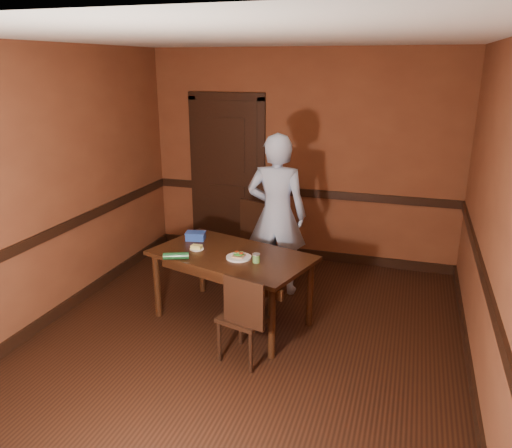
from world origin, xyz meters
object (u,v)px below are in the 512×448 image
Objects in this scene: dining_table at (232,287)px; sauce_jar at (256,258)px; sandwich_plate at (239,256)px; chair_far at (257,247)px; person at (277,215)px; food_tub at (196,236)px; chair_near at (245,315)px; cheese_saucer at (197,248)px.

sauce_jar is (0.30, -0.14, 0.41)m from dining_table.
sauce_jar reaches higher than sandwich_plate.
person reaches higher than chair_far.
person is 0.93m from sandwich_plate.
food_tub is (-0.80, 0.40, -0.00)m from sauce_jar.
chair_far reaches higher than sauce_jar.
dining_table is at bearing -67.97° from chair_far.
sandwich_plate is at bearing 77.91° from person.
chair_near is 9.68× the size of sauce_jar.
chair_far reaches higher than chair_near.
person is (0.23, 0.82, 0.54)m from dining_table.
chair_far is (-0.01, 0.85, 0.13)m from dining_table.
cheese_saucer is (-0.38, 0.01, 0.38)m from dining_table.
person is at bearing 14.46° from chair_far.
cheese_saucer is at bearing 167.80° from sauce_jar.
chair_far is 1.50m from chair_near.
chair_near reaches higher than sauce_jar.
person is (-0.12, 1.43, 0.49)m from chair_near.
cheese_saucer is at bearing -92.34° from chair_far.
cheese_saucer is (-0.67, 0.15, -0.03)m from sauce_jar.
chair_far is at bearing 106.84° from dining_table.
chair_near is 3.70× the size of food_tub.
dining_table is 6.37× the size of sandwich_plate.
dining_table is 1.58× the size of chair_far.
dining_table is at bearing 140.85° from sandwich_plate.
dining_table is 10.97× the size of cheese_saucer.
sandwich_plate is at bearing -41.04° from food_tub.
sandwich_plate is at bearing -49.78° from chair_near.
person is at bearing 94.01° from sauce_jar.
chair_far is 0.48m from person.
sauce_jar is (-0.05, 0.47, 0.35)m from chair_near.
chair_far is 6.93× the size of cheese_saucer.
chair_far is 0.95m from cheese_saucer.
chair_near is 1.51m from person.
dining_table is 0.70m from chair_near.
person is at bearing 82.11° from sandwich_plate.
chair_far is 11.30× the size of sauce_jar.
chair_near is 0.66m from sandwich_plate.
food_tub is at bearing 150.02° from sandwich_plate.
food_tub is at bearing -30.45° from chair_near.
chair_near is at bearing -40.46° from cheese_saucer.
sauce_jar is 0.61× the size of cheese_saucer.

